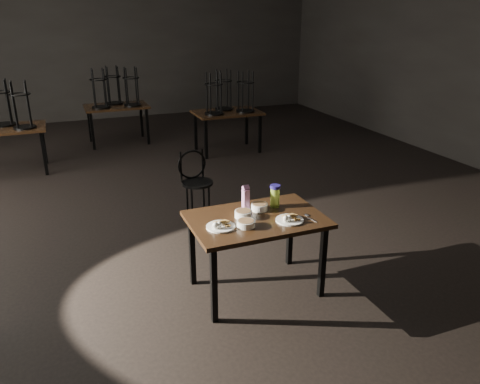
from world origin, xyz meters
name	(u,v)px	position (x,y,z in m)	size (l,w,h in m)	color
room	(169,24)	(-0.06, 0.01, 2.33)	(12.00, 12.04, 3.22)	black
main_table	(256,225)	(0.09, -2.29, 0.67)	(1.20, 0.80, 0.75)	black
plate_left	(221,225)	(-0.28, -2.37, 0.77)	(0.25, 0.25, 0.08)	white
plate_right	(290,219)	(0.33, -2.46, 0.77)	(0.25, 0.25, 0.08)	white
bowl_near	(243,214)	(-0.02, -2.24, 0.78)	(0.16, 0.16, 0.06)	white
bowl_far	(259,207)	(0.18, -2.14, 0.78)	(0.15, 0.15, 0.06)	white
bowl_big	(246,223)	(-0.07, -2.43, 0.78)	(0.16, 0.16, 0.05)	white
juice_carton	(246,198)	(0.08, -2.06, 0.86)	(0.06, 0.06, 0.23)	#8C196F
water_bottle	(275,196)	(0.35, -2.12, 0.86)	(0.12, 0.12, 0.21)	#9ABE38
spoon	(308,216)	(0.53, -2.43, 0.75)	(0.05, 0.19, 0.01)	silver
bentwood_chair	(195,178)	(0.08, -0.36, 0.50)	(0.41, 0.40, 0.83)	black
bg_table_left	(2,125)	(-2.27, 2.33, 0.80)	(1.20, 0.80, 1.48)	black
bg_table_right	(227,110)	(1.47, 2.20, 0.78)	(1.20, 0.80, 1.48)	black
bg_table_far	(116,104)	(-0.34, 3.55, 0.78)	(1.20, 0.80, 1.48)	black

